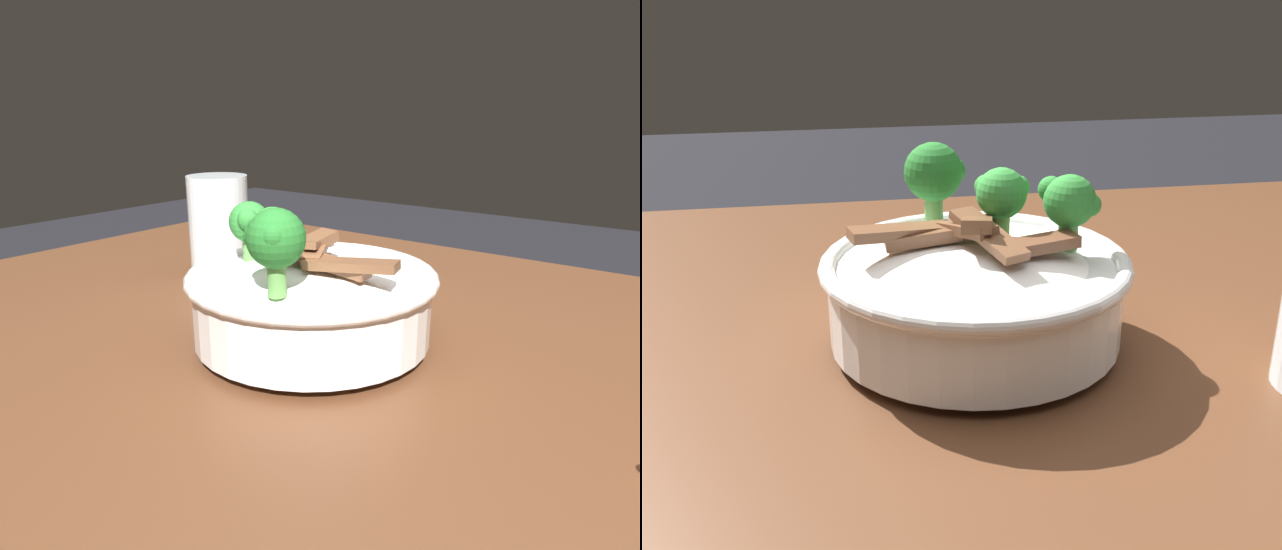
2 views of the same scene
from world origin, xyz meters
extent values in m
cube|color=#56331E|center=(0.00, 0.00, 0.80)|extent=(1.38, 0.80, 0.04)
cube|color=#56331E|center=(0.62, -0.33, 0.39)|extent=(0.06, 0.06, 0.78)
cylinder|color=white|center=(0.17, 0.01, 0.82)|extent=(0.11, 0.11, 0.01)
cylinder|color=white|center=(0.17, 0.01, 0.85)|extent=(0.21, 0.21, 0.06)
torus|color=white|center=(0.17, 0.01, 0.88)|extent=(0.22, 0.22, 0.01)
ellipsoid|color=white|center=(0.17, 0.01, 0.87)|extent=(0.19, 0.19, 0.06)
cube|color=brown|center=(0.13, 0.02, 0.90)|extent=(0.06, 0.02, 0.01)
cube|color=brown|center=(0.17, 0.01, 0.91)|extent=(0.03, 0.05, 0.02)
cube|color=brown|center=(0.16, 0.01, 0.91)|extent=(0.04, 0.05, 0.02)
cube|color=brown|center=(0.17, 0.00, 0.91)|extent=(0.05, 0.07, 0.02)
cube|color=brown|center=(0.12, 0.03, 0.90)|extent=(0.08, 0.04, 0.01)
cube|color=brown|center=(0.21, -0.01, 0.90)|extent=(0.06, 0.03, 0.01)
cylinder|color=#5B9947|center=(0.15, 0.08, 0.90)|extent=(0.01, 0.01, 0.03)
sphere|color=#237028|center=(0.15, 0.08, 0.93)|extent=(0.04, 0.04, 0.04)
sphere|color=#237028|center=(0.16, 0.08, 0.93)|extent=(0.02, 0.02, 0.02)
sphere|color=#237028|center=(0.14, 0.09, 0.94)|extent=(0.02, 0.02, 0.02)
cylinder|color=#5B9947|center=(0.23, 0.02, 0.90)|extent=(0.01, 0.01, 0.02)
sphere|color=#2D8433|center=(0.23, 0.02, 0.92)|extent=(0.04, 0.04, 0.04)
sphere|color=#2D8433|center=(0.25, 0.01, 0.92)|extent=(0.02, 0.02, 0.02)
sphere|color=#2D8433|center=(0.22, 0.03, 0.93)|extent=(0.02, 0.02, 0.02)
cylinder|color=#6BA84C|center=(0.19, 0.04, 0.90)|extent=(0.01, 0.01, 0.03)
sphere|color=green|center=(0.19, 0.04, 0.93)|extent=(0.04, 0.04, 0.04)
sphere|color=green|center=(0.20, 0.04, 0.93)|extent=(0.02, 0.02, 0.02)
sphere|color=green|center=(0.18, 0.04, 0.93)|extent=(0.02, 0.02, 0.02)
cylinder|color=white|center=(0.38, -0.08, 0.82)|extent=(0.07, 0.07, 0.00)
cylinder|color=white|center=(0.38, -0.08, 0.88)|extent=(0.07, 0.07, 0.13)
cylinder|color=olive|center=(0.38, -0.08, 0.86)|extent=(0.06, 0.06, 0.08)
camera|label=1|loc=(-0.12, 0.37, 1.02)|focal=30.95mm
camera|label=2|loc=(0.07, -0.49, 1.08)|focal=43.80mm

